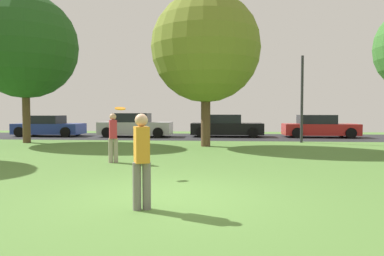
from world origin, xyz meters
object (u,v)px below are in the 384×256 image
object	(u,v)px
street_lamp_post	(302,99)
person_thrower	(113,136)
birch_tree_lone	(206,48)
parked_car_red	(319,127)
frisbee_disc	(120,109)
parked_car_blue	(49,127)
parked_car_silver	(135,126)
parked_car_black	(226,127)
person_catcher	(142,157)
oak_tree_right	(25,46)

from	to	relation	value
street_lamp_post	person_thrower	bearing A→B (deg)	-133.62
birch_tree_lone	parked_car_red	distance (m)	10.15
frisbee_disc	street_lamp_post	bearing A→B (deg)	56.19
parked_car_blue	parked_car_silver	world-z (taller)	parked_car_silver
frisbee_disc	parked_car_silver	xyz separation A→B (m)	(-2.99, 13.47, -1.00)
parked_car_red	parked_car_black	bearing A→B (deg)	179.20
birch_tree_lone	parked_car_red	size ratio (longest dim) A/B	1.56
person_catcher	birch_tree_lone	bearing A→B (deg)	-25.06
person_thrower	person_catcher	size ratio (longest dim) A/B	0.99
birch_tree_lone	person_catcher	xyz separation A→B (m)	(-0.55, -10.73, -3.68)
birch_tree_lone	parked_car_red	world-z (taller)	birch_tree_lone
oak_tree_right	parked_car_blue	size ratio (longest dim) A/B	1.75
oak_tree_right	person_catcher	world-z (taller)	oak_tree_right
parked_car_blue	parked_car_black	world-z (taller)	parked_car_black
person_thrower	parked_car_blue	xyz separation A→B (m)	(-7.97, 11.50, -0.22)
person_catcher	parked_car_silver	bearing A→B (deg)	-7.72
birch_tree_lone	parked_car_blue	bearing A→B (deg)	150.67
birch_tree_lone	parked_car_black	size ratio (longest dim) A/B	1.55
street_lamp_post	parked_car_silver	bearing A→B (deg)	160.36
oak_tree_right	parked_car_silver	world-z (taller)	oak_tree_right
parked_car_blue	person_catcher	bearing A→B (deg)	-58.87
parked_car_red	person_catcher	bearing A→B (deg)	-113.39
parked_car_blue	parked_car_black	bearing A→B (deg)	2.43
parked_car_blue	oak_tree_right	bearing A→B (deg)	-75.11
parked_car_silver	person_thrower	bearing A→B (deg)	-79.34
person_catcher	parked_car_blue	distance (m)	19.51
oak_tree_right	person_catcher	size ratio (longest dim) A/B	4.85
birch_tree_lone	frisbee_disc	xyz separation A→B (m)	(-1.82, -7.61, -2.85)
oak_tree_right	street_lamp_post	size ratio (longest dim) A/B	1.70
frisbee_disc	parked_car_black	size ratio (longest dim) A/B	0.08
person_thrower	parked_car_black	bearing A→B (deg)	140.81
parked_car_blue	parked_car_silver	xyz separation A→B (m)	(5.83, -0.12, 0.07)
oak_tree_right	parked_car_blue	distance (m)	6.64
person_thrower	person_catcher	world-z (taller)	person_catcher
person_catcher	street_lamp_post	size ratio (longest dim) A/B	0.35
birch_tree_lone	parked_car_silver	size ratio (longest dim) A/B	1.54
oak_tree_right	parked_car_black	world-z (taller)	oak_tree_right
birch_tree_lone	person_thrower	xyz separation A→B (m)	(-2.66, -5.53, -3.70)
person_thrower	street_lamp_post	xyz separation A→B (m)	(7.55, 7.93, 1.40)
parked_car_blue	street_lamp_post	bearing A→B (deg)	-12.97
parked_car_red	frisbee_disc	bearing A→B (deg)	-121.76
person_catcher	frisbee_disc	bearing A→B (deg)	-0.00
parked_car_blue	parked_car_silver	distance (m)	5.83
frisbee_disc	parked_car_red	xyz separation A→B (m)	(8.67, 14.00, -1.05)
parked_car_blue	street_lamp_post	xyz separation A→B (m)	(15.53, -3.58, 1.63)
frisbee_disc	parked_car_black	distance (m)	14.40
person_catcher	parked_car_black	size ratio (longest dim) A/B	0.35
frisbee_disc	parked_car_blue	size ratio (longest dim) A/B	0.08
person_catcher	parked_car_red	world-z (taller)	person_catcher
oak_tree_right	parked_car_black	xyz separation A→B (m)	(10.37, 5.35, -4.31)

